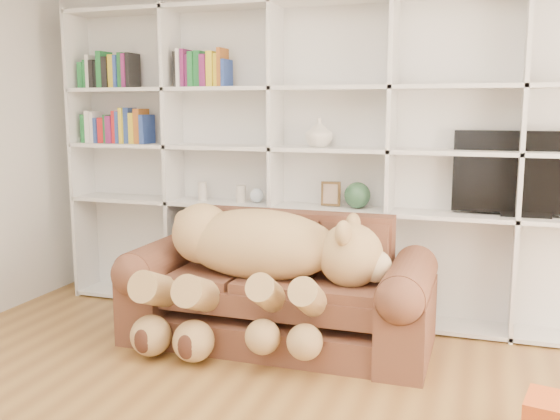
% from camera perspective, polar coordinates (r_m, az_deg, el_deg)
% --- Properties ---
extents(wall_back, '(5.00, 0.02, 2.70)m').
position_cam_1_polar(wall_back, '(4.86, 5.33, 6.28)').
color(wall_back, silver).
rests_on(wall_back, floor).
extents(bookshelf, '(4.43, 0.35, 2.40)m').
position_cam_1_polar(bookshelf, '(4.79, 2.13, 5.74)').
color(bookshelf, silver).
rests_on(bookshelf, floor).
extents(sofa, '(2.06, 0.89, 0.87)m').
position_cam_1_polar(sofa, '(4.34, -0.05, -7.81)').
color(sofa, brown).
rests_on(sofa, floor).
extents(teddy_bear, '(1.61, 0.86, 0.93)m').
position_cam_1_polar(teddy_bear, '(4.14, -2.24, -4.59)').
color(teddy_bear, tan).
rests_on(teddy_bear, sofa).
extents(throw_pillow, '(0.38, 0.29, 0.36)m').
position_cam_1_polar(throw_pillow, '(4.61, -6.50, -3.21)').
color(throw_pillow, '#5D1010').
rests_on(throw_pillow, sofa).
extents(tv, '(1.00, 0.18, 0.59)m').
position_cam_1_polar(tv, '(4.61, 21.72, 3.04)').
color(tv, black).
rests_on(tv, bookshelf).
extents(picture_frame, '(0.15, 0.03, 0.18)m').
position_cam_1_polar(picture_frame, '(4.71, 4.67, 1.49)').
color(picture_frame, '#50391B').
rests_on(picture_frame, bookshelf).
extents(green_vase, '(0.20, 0.20, 0.20)m').
position_cam_1_polar(green_vase, '(4.67, 7.08, 1.35)').
color(green_vase, '#2B5536').
rests_on(green_vase, bookshelf).
extents(figurine_tall, '(0.09, 0.09, 0.15)m').
position_cam_1_polar(figurine_tall, '(5.07, -7.10, 1.71)').
color(figurine_tall, beige).
rests_on(figurine_tall, bookshelf).
extents(figurine_short, '(0.09, 0.09, 0.14)m').
position_cam_1_polar(figurine_short, '(4.94, -3.60, 1.49)').
color(figurine_short, beige).
rests_on(figurine_short, bookshelf).
extents(snow_globe, '(0.11, 0.11, 0.11)m').
position_cam_1_polar(snow_globe, '(4.89, -2.15, 1.34)').
color(snow_globe, white).
rests_on(snow_globe, bookshelf).
extents(shelf_vase, '(0.21, 0.21, 0.22)m').
position_cam_1_polar(shelf_vase, '(4.70, 3.58, 7.08)').
color(shelf_vase, beige).
rests_on(shelf_vase, bookshelf).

